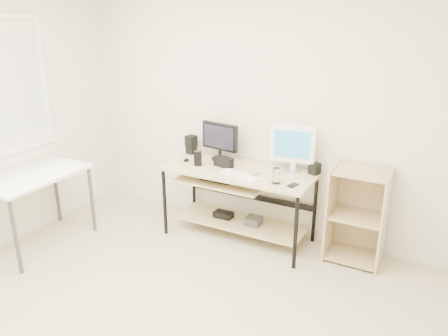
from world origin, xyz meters
TOP-DOWN VIEW (x-y plane):
  - room at (-0.14, 0.04)m, footprint 4.01×4.01m
  - desk at (-0.03, 1.66)m, footprint 1.50×0.65m
  - side_table at (-1.68, 0.60)m, footprint 0.60×1.00m
  - shelf_unit at (1.15, 1.82)m, footprint 0.50×0.40m
  - black_monitor at (-0.32, 1.84)m, footprint 0.43×0.18m
  - white_imac at (0.48, 1.84)m, footprint 0.43×0.14m
  - keyboard at (0.09, 1.50)m, footprint 0.44×0.24m
  - mouse at (0.20, 1.60)m, footprint 0.08×0.11m
  - center_speaker at (-0.17, 1.66)m, footprint 0.21×0.13m
  - speaker_left at (-0.69, 1.88)m, footprint 0.12×0.12m
  - speaker_right at (0.69, 1.88)m, footprint 0.11×0.11m
  - audio_controller at (-0.41, 1.56)m, footprint 0.09×0.07m
  - volume_puck at (-0.59, 1.62)m, footprint 0.07×0.07m
  - smartphone at (0.62, 1.50)m, footprint 0.09×0.13m
  - coaster at (0.46, 1.47)m, footprint 0.12×0.12m
  - drinking_glass at (0.46, 1.47)m, footprint 0.09×0.09m

SIDE VIEW (x-z plane):
  - shelf_unit at x=1.15m, z-range 0.00..0.90m
  - desk at x=-0.03m, z-range 0.16..0.91m
  - side_table at x=-1.68m, z-range 0.30..1.05m
  - coaster at x=0.46m, z-range 0.75..0.76m
  - smartphone at x=0.62m, z-range 0.75..0.76m
  - keyboard at x=0.09m, z-range 0.75..0.76m
  - volume_puck at x=-0.59m, z-range 0.75..0.77m
  - mouse at x=0.20m, z-range 0.75..0.79m
  - center_speaker at x=-0.17m, z-range 0.75..0.85m
  - speaker_right at x=0.69m, z-range 0.75..0.86m
  - audio_controller at x=-0.41m, z-range 0.75..0.90m
  - drinking_glass at x=0.46m, z-range 0.76..0.90m
  - speaker_left at x=-0.69m, z-range 0.75..0.96m
  - black_monitor at x=-0.32m, z-range 0.78..1.17m
  - white_imac at x=0.48m, z-range 0.79..1.25m
  - room at x=-0.14m, z-range 0.01..2.63m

